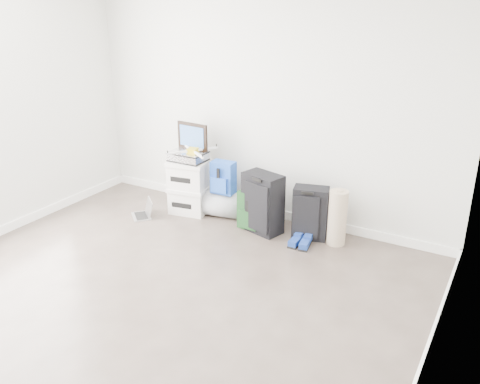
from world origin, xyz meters
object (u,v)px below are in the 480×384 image
Objects in this scene: boxes_stack at (189,186)px; briefcase at (188,156)px; carry_on at (310,213)px; large_suitcase at (262,203)px; laptop at (144,213)px; duffel_bag at (225,204)px.

briefcase is at bearing -85.92° from boxes_stack.
large_suitcase is at bearing 176.94° from carry_on.
briefcase reaches higher than large_suitcase.
briefcase is at bearing 166.94° from carry_on.
briefcase reaches higher than boxes_stack.
laptop is (-1.92, -0.45, -0.24)m from carry_on.
large_suitcase reaches higher than carry_on.
boxes_stack is 1.12× the size of carry_on.
laptop is at bearing -135.37° from briefcase.
carry_on is at bearing 1.64° from briefcase.
briefcase is at bearing -178.91° from duffel_bag.
boxes_stack is 1.01m from large_suitcase.
large_suitcase is (0.57, -0.14, 0.18)m from duffel_bag.
large_suitcase is (1.01, -0.05, -0.37)m from briefcase.
carry_on is 1.66× the size of laptop.
laptop is (-0.39, -0.39, -0.28)m from boxes_stack.
carry_on is 1.99m from laptop.
briefcase is 1.08m from large_suitcase.
large_suitcase reaches higher than boxes_stack.
carry_on is (0.52, 0.11, -0.05)m from large_suitcase.
boxes_stack is 0.62m from laptop.
boxes_stack is at bearing -178.91° from duffel_bag.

